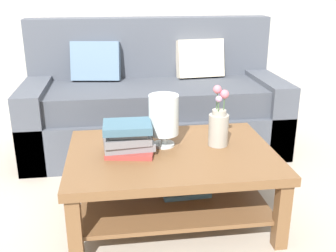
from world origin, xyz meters
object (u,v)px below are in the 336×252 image
Objects in this scene: coffee_table at (172,169)px; glass_hurricane_vase at (164,116)px; book_stack_main at (128,138)px; couch at (154,105)px; flower_pitcher at (219,125)px.

coffee_table is 3.81× the size of glass_hurricane_vase.
book_stack_main is 0.96× the size of glass_hurricane_vase.
couch is at bearing 89.07° from coffee_table.
coffee_table is at bearing -90.93° from couch.
couch is 1.78× the size of coffee_table.
glass_hurricane_vase is at bearing 174.08° from flower_pitcher.
glass_hurricane_vase reaches higher than coffee_table.
coffee_table is at bearing -1.69° from book_stack_main.
glass_hurricane_vase is 0.33m from flower_pitcher.
couch is 1.16m from coffee_table.
book_stack_main is at bearing -158.17° from glass_hurricane_vase.
couch reaches higher than coffee_table.
book_stack_main is (-0.25, 0.01, 0.21)m from coffee_table.
flower_pitcher is at bearing -76.43° from couch.
coffee_table is 3.95× the size of book_stack_main.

